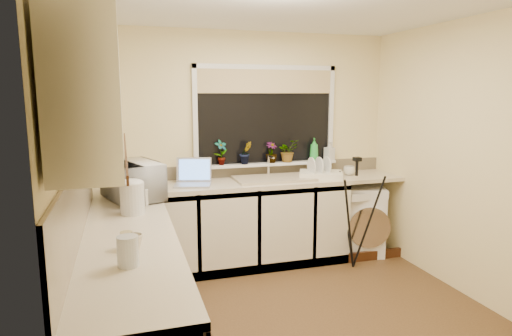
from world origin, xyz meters
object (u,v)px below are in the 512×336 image
(steel_jar, at_px, (127,240))
(glass_jug, at_px, (128,251))
(washing_machine, at_px, (356,219))
(tripod, at_px, (355,213))
(microwave, at_px, (133,181))
(plant_a, at_px, (221,152))
(plant_b, at_px, (246,153))
(cup_left, at_px, (134,242))
(soap_bottle_green, at_px, (314,149))
(laptop, at_px, (193,178))
(plant_c, at_px, (271,152))
(dish_rack, at_px, (321,175))
(plant_d, at_px, (288,151))
(soap_bottle_clear, at_px, (329,151))
(kettle, at_px, (132,198))
(cup_back, at_px, (349,171))

(steel_jar, bearing_deg, glass_jug, -88.86)
(washing_machine, relative_size, tripod, 0.67)
(microwave, xyz_separation_m, plant_a, (0.92, 0.68, 0.12))
(plant_b, xyz_separation_m, cup_left, (-1.21, -1.94, -0.23))
(plant_a, bearing_deg, soap_bottle_green, 0.81)
(washing_machine, bearing_deg, plant_a, -169.64)
(laptop, height_order, microwave, microwave)
(washing_machine, distance_m, plant_c, 1.25)
(tripod, relative_size, plant_b, 4.76)
(dish_rack, relative_size, tripod, 0.39)
(washing_machine, xyz_separation_m, tripod, (-0.25, -0.41, 0.19))
(plant_a, xyz_separation_m, plant_b, (0.27, -0.02, -0.01))
(washing_machine, bearing_deg, plant_b, -170.36)
(glass_jug, xyz_separation_m, plant_a, (0.99, 2.21, 0.20))
(dish_rack, height_order, plant_d, plant_d)
(tripod, bearing_deg, microwave, -156.09)
(plant_c, distance_m, cup_left, 2.48)
(washing_machine, bearing_deg, cup_left, -126.66)
(washing_machine, bearing_deg, microwave, -151.10)
(steel_jar, xyz_separation_m, plant_a, (0.99, 1.94, 0.23))
(washing_machine, distance_m, dish_rack, 0.73)
(washing_machine, xyz_separation_m, microwave, (-2.44, -0.48, 0.67))
(steel_jar, bearing_deg, microwave, 86.58)
(dish_rack, bearing_deg, soap_bottle_clear, 74.05)
(washing_machine, xyz_separation_m, plant_a, (-1.52, 0.20, 0.80))
(washing_machine, bearing_deg, kettle, -140.86)
(dish_rack, distance_m, glass_jug, 2.82)
(soap_bottle_clear, bearing_deg, washing_machine, -40.23)
(glass_jug, distance_m, cup_left, 0.26)
(laptop, distance_m, plant_b, 0.66)
(kettle, height_order, plant_d, plant_d)
(washing_machine, distance_m, glass_jug, 3.27)
(cup_back, bearing_deg, soap_bottle_green, 146.94)
(laptop, distance_m, plant_a, 0.45)
(laptop, relative_size, soap_bottle_clear, 2.02)
(dish_rack, bearing_deg, cup_left, -115.32)
(laptop, distance_m, plant_d, 1.12)
(cup_back, bearing_deg, tripod, -108.86)
(kettle, distance_m, soap_bottle_green, 2.34)
(microwave, height_order, soap_bottle_clear, soap_bottle_clear)
(tripod, xyz_separation_m, glass_jug, (-2.25, -1.60, 0.40))
(glass_jug, relative_size, plant_a, 0.61)
(steel_jar, xyz_separation_m, microwave, (0.08, 1.26, 0.11))
(soap_bottle_green, bearing_deg, laptop, -170.88)
(plant_b, relative_size, plant_c, 1.09)
(plant_d, distance_m, soap_bottle_green, 0.32)
(tripod, bearing_deg, cup_back, 93.29)
(steel_jar, height_order, microwave, microwave)
(microwave, distance_m, cup_back, 2.37)
(steel_jar, bearing_deg, washing_machine, 34.62)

